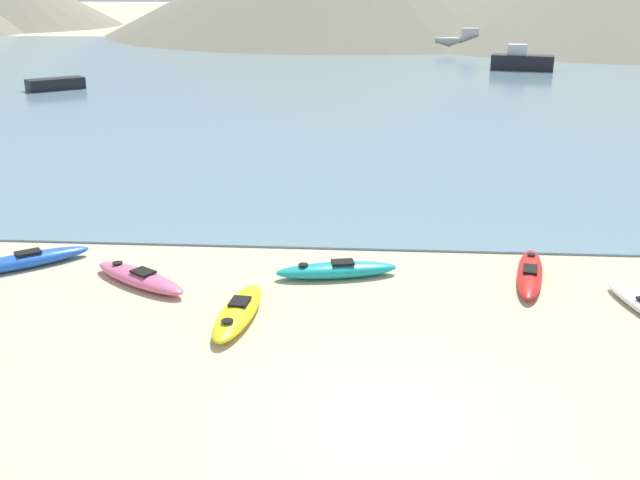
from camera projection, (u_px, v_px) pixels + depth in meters
ground_plane at (389, 421)px, 12.06m from camera, size 400.00×400.00×0.00m
bay_water at (379, 78)px, 52.40m from camera, size 160.00×70.00×0.06m
kayak_on_sand_0 at (337, 270)px, 17.76m from camera, size 2.97×1.25×0.40m
kayak_on_sand_1 at (22, 261)px, 18.32m from camera, size 2.99×2.53×0.40m
kayak_on_sand_2 at (140, 278)px, 17.33m from camera, size 2.80×2.23×0.38m
kayak_on_sand_4 at (238, 312)px, 15.57m from camera, size 0.98×2.89×0.37m
kayak_on_sand_5 at (530, 273)px, 17.62m from camera, size 1.23×3.23×0.35m
moored_boat_1 at (464, 43)px, 69.90m from camera, size 5.31×1.47×2.11m
moored_boat_2 at (56, 84)px, 46.55m from camera, size 3.43×3.16×0.70m
moored_boat_4 at (522, 61)px, 56.20m from camera, size 4.80×2.61×1.87m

